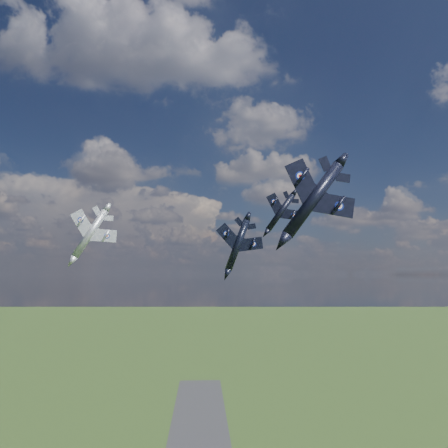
{
  "coord_description": "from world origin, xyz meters",
  "views": [
    {
      "loc": [
        0.96,
        -64.49,
        73.13
      ],
      "look_at": [
        4.97,
        15.66,
        82.48
      ],
      "focal_mm": 35.0,
      "sensor_mm": 36.0,
      "label": 1
    }
  ],
  "objects_px": {
    "jet_left_silver": "(90,233)",
    "jet_lead_navy": "(238,245)",
    "jet_right_navy": "(313,199)",
    "jet_high_navy": "(281,212)"
  },
  "relations": [
    {
      "from": "jet_right_navy",
      "to": "jet_lead_navy",
      "type": "bearing_deg",
      "value": 104.48
    },
    {
      "from": "jet_high_navy",
      "to": "jet_left_silver",
      "type": "xyz_separation_m",
      "value": [
        -39.4,
        -4.85,
        -5.27
      ]
    },
    {
      "from": "jet_lead_navy",
      "to": "jet_high_navy",
      "type": "bearing_deg",
      "value": 44.37
    },
    {
      "from": "jet_left_silver",
      "to": "jet_high_navy",
      "type": "bearing_deg",
      "value": -5.92
    },
    {
      "from": "jet_lead_navy",
      "to": "jet_high_navy",
      "type": "distance_m",
      "value": 16.59
    },
    {
      "from": "jet_right_navy",
      "to": "jet_left_silver",
      "type": "xyz_separation_m",
      "value": [
        -37.24,
        31.33,
        -1.78
      ]
    },
    {
      "from": "jet_left_silver",
      "to": "jet_lead_navy",
      "type": "bearing_deg",
      "value": -23.86
    },
    {
      "from": "jet_lead_navy",
      "to": "jet_high_navy",
      "type": "xyz_separation_m",
      "value": [
        10.23,
        10.48,
        7.79
      ]
    },
    {
      "from": "jet_right_navy",
      "to": "jet_left_silver",
      "type": "relative_size",
      "value": 1.1
    },
    {
      "from": "jet_lead_navy",
      "to": "jet_left_silver",
      "type": "xyz_separation_m",
      "value": [
        -29.17,
        5.63,
        2.52
      ]
    }
  ]
}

